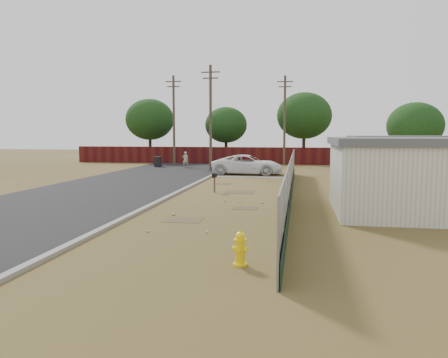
% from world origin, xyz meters
% --- Properties ---
extents(ground, '(120.00, 120.00, 0.00)m').
position_xyz_m(ground, '(0.00, 0.00, 0.00)').
color(ground, brown).
rests_on(ground, ground).
extents(street, '(15.10, 60.00, 0.12)m').
position_xyz_m(street, '(-6.76, 8.05, 0.02)').
color(street, black).
rests_on(street, ground).
extents(chainlink_fence, '(0.10, 27.06, 2.02)m').
position_xyz_m(chainlink_fence, '(3.12, 1.03, 0.80)').
color(chainlink_fence, gray).
rests_on(chainlink_fence, ground).
extents(privacy_fence, '(30.00, 0.12, 1.80)m').
position_xyz_m(privacy_fence, '(-6.00, 25.00, 0.90)').
color(privacy_fence, '#46130F').
rests_on(privacy_fence, ground).
extents(utility_poles, '(12.60, 8.24, 9.00)m').
position_xyz_m(utility_poles, '(-3.67, 20.67, 4.69)').
color(utility_poles, '#483A30').
rests_on(utility_poles, ground).
extents(houses, '(9.30, 17.24, 3.10)m').
position_xyz_m(houses, '(9.70, 3.13, 1.56)').
color(houses, silver).
rests_on(houses, ground).
extents(horizon_trees, '(33.32, 31.94, 7.78)m').
position_xyz_m(horizon_trees, '(0.84, 23.56, 4.63)').
color(horizon_trees, '#2F2115').
rests_on(horizon_trees, ground).
extents(fire_hydrant, '(0.44, 0.45, 0.90)m').
position_xyz_m(fire_hydrant, '(2.09, -10.32, 0.42)').
color(fire_hydrant, yellow).
rests_on(fire_hydrant, ground).
extents(mailbox, '(0.22, 0.47, 1.07)m').
position_xyz_m(mailbox, '(-1.11, 2.83, 0.84)').
color(mailbox, brown).
rests_on(mailbox, ground).
extents(pickup_truck, '(5.72, 2.78, 1.57)m').
position_xyz_m(pickup_truck, '(-0.50, 13.55, 0.78)').
color(pickup_truck, white).
rests_on(pickup_truck, ground).
extents(pedestrian, '(0.65, 0.53, 1.52)m').
position_xyz_m(pedestrian, '(-7.11, 19.25, 0.76)').
color(pedestrian, tan).
rests_on(pedestrian, ground).
extents(trash_bin, '(0.67, 0.71, 0.99)m').
position_xyz_m(trash_bin, '(-10.05, 19.87, 0.51)').
color(trash_bin, black).
rests_on(trash_bin, ground).
extents(scattered_litter, '(3.39, 11.37, 0.07)m').
position_xyz_m(scattered_litter, '(0.05, -2.25, 0.04)').
color(scattered_litter, silver).
rests_on(scattered_litter, ground).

